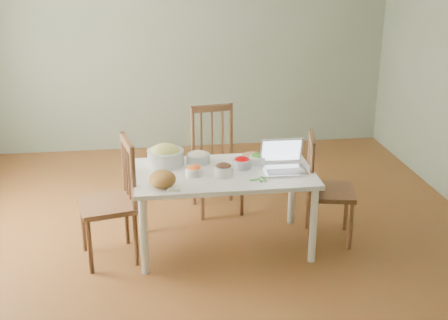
{
  "coord_description": "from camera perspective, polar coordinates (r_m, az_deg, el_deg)",
  "views": [
    {
      "loc": [
        -0.49,
        -4.64,
        2.49
      ],
      "look_at": [
        0.13,
        -0.16,
        0.79
      ],
      "focal_mm": 47.54,
      "sensor_mm": 36.0,
      "label": 1
    }
  ],
  "objects": [
    {
      "name": "wall_back",
      "position": [
        7.24,
        -3.96,
        11.5
      ],
      "size": [
        5.0,
        0.0,
        2.7
      ],
      "primitive_type": "cube",
      "color": "gray",
      "rests_on": "ground"
    },
    {
      "name": "bread_boule",
      "position": [
        4.56,
        -5.93,
        -1.84
      ],
      "size": [
        0.24,
        0.24,
        0.13
      ],
      "primitive_type": "ellipsoid",
      "rotation": [
        0.0,
        0.0,
        -0.16
      ],
      "color": "#9F733C",
      "rests_on": "dining_table"
    },
    {
      "name": "bowl_carrot",
      "position": [
        4.78,
        -2.87,
        -0.99
      ],
      "size": [
        0.19,
        0.19,
        0.08
      ],
      "primitive_type": null,
      "rotation": [
        0.0,
        0.0,
        -0.31
      ],
      "color": "#E45A30",
      "rests_on": "dining_table"
    },
    {
      "name": "bowl_redpep",
      "position": [
        4.93,
        1.73,
        -0.23
      ],
      "size": [
        0.17,
        0.17,
        0.09
      ],
      "primitive_type": null,
      "rotation": [
        0.0,
        0.0,
        0.08
      ],
      "color": "#E50001",
      "rests_on": "dining_table"
    },
    {
      "name": "dining_table",
      "position": [
        5.0,
        0.0,
        -4.77
      ],
      "size": [
        1.47,
        0.83,
        0.69
      ],
      "primitive_type": null,
      "color": "white",
      "rests_on": "floor"
    },
    {
      "name": "chair_left",
      "position": [
        4.84,
        -11.22,
        -3.97
      ],
      "size": [
        0.51,
        0.53,
        1.01
      ],
      "primitive_type": null,
      "rotation": [
        0.0,
        0.0,
        -1.36
      ],
      "color": "#462B1B",
      "rests_on": "floor"
    },
    {
      "name": "bowl_squash",
      "position": [
        5.0,
        -5.64,
        0.47
      ],
      "size": [
        0.39,
        0.39,
        0.18
      ],
      "primitive_type": null,
      "rotation": [
        0.0,
        0.0,
        -0.32
      ],
      "color": "#CBC25F",
      "rests_on": "dining_table"
    },
    {
      "name": "bowl_mushroom",
      "position": [
        4.76,
        -0.04,
        -0.95
      ],
      "size": [
        0.19,
        0.19,
        0.1
      ],
      "primitive_type": null,
      "rotation": [
        0.0,
        0.0,
        -0.21
      ],
      "color": "black",
      "rests_on": "dining_table"
    },
    {
      "name": "floor",
      "position": [
        5.28,
        -1.63,
        -7.5
      ],
      "size": [
        5.0,
        5.0,
        0.0
      ],
      "primitive_type": "cube",
      "color": "brown",
      "rests_on": "ground"
    },
    {
      "name": "flatbread",
      "position": [
        5.2,
        2.77,
        0.41
      ],
      "size": [
        0.2,
        0.2,
        0.02
      ],
      "primitive_type": "cylinder",
      "rotation": [
        0.0,
        0.0,
        -0.11
      ],
      "color": "tan",
      "rests_on": "dining_table"
    },
    {
      "name": "chair_right",
      "position": [
        5.15,
        10.2,
        -2.76
      ],
      "size": [
        0.48,
        0.49,
        0.95
      ],
      "primitive_type": null,
      "rotation": [
        0.0,
        0.0,
        1.35
      ],
      "color": "#462B1B",
      "rests_on": "floor"
    },
    {
      "name": "wall_front",
      "position": [
        2.47,
        4.5,
        -6.89
      ],
      "size": [
        5.0,
        0.0,
        2.7
      ],
      "primitive_type": "cube",
      "color": "gray",
      "rests_on": "ground"
    },
    {
      "name": "basil_bunch",
      "position": [
        4.7,
        3.31,
        -1.83
      ],
      "size": [
        0.17,
        0.17,
        0.02
      ],
      "primitive_type": null,
      "color": "#227422",
      "rests_on": "dining_table"
    },
    {
      "name": "bowl_onion",
      "position": [
        5.03,
        -2.5,
        0.27
      ],
      "size": [
        0.24,
        0.24,
        0.11
      ],
      "primitive_type": null,
      "rotation": [
        0.0,
        0.0,
        -0.26
      ],
      "color": "beige",
      "rests_on": "dining_table"
    },
    {
      "name": "chair_far",
      "position": [
        5.61,
        -0.67,
        -0.13
      ],
      "size": [
        0.5,
        0.48,
        1.0
      ],
      "primitive_type": null,
      "rotation": [
        0.0,
        0.0,
        0.14
      ],
      "color": "#462B1B",
      "rests_on": "floor"
    },
    {
      "name": "bowl_broccoli",
      "position": [
        5.04,
        3.27,
        0.17
      ],
      "size": [
        0.17,
        0.17,
        0.09
      ],
      "primitive_type": null,
      "rotation": [
        0.0,
        0.0,
        0.29
      ],
      "color": "#174F09",
      "rests_on": "dining_table"
    },
    {
      "name": "laptop",
      "position": [
        4.84,
        5.9,
        0.2
      ],
      "size": [
        0.36,
        0.33,
        0.24
      ],
      "primitive_type": null,
      "rotation": [
        0.0,
        0.0,
        -0.03
      ],
      "color": "silver",
      "rests_on": "dining_table"
    },
    {
      "name": "butter_stick",
      "position": [
        4.5,
        -4.82,
        -2.87
      ],
      "size": [
        0.1,
        0.05,
        0.03
      ],
      "primitive_type": "cube",
      "rotation": [
        0.0,
        0.0,
        -0.21
      ],
      "color": "silver",
      "rests_on": "dining_table"
    }
  ]
}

